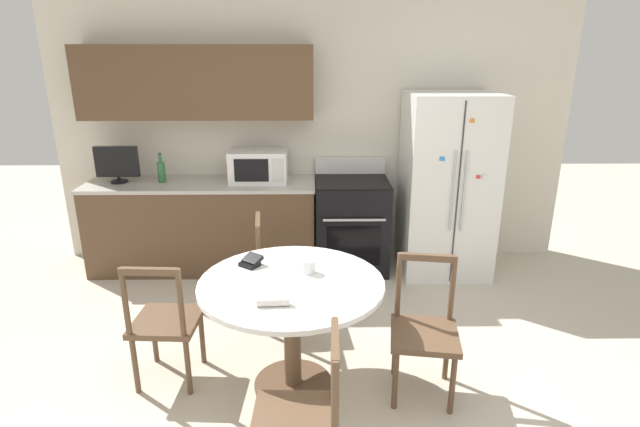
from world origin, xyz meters
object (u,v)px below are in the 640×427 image
candle_glass (308,267)px  countertop_tv (117,163)px  dining_chair_near (301,421)px  counter_bottle (161,171)px  dining_chair_far (280,273)px  wallet (251,262)px  dining_chair_right (424,332)px  microwave (259,166)px  oven_range (351,224)px  refrigerator (447,185)px  dining_chair_left (165,323)px

candle_glass → countertop_tv: bearing=135.9°
dining_chair_near → candle_glass: bearing=0.1°
counter_bottle → candle_glass: size_ratio=3.18×
dining_chair_far → wallet: bearing=-19.7°
dining_chair_far → dining_chair_right: same height
countertop_tv → candle_glass: (1.86, -1.81, -0.28)m
candle_glass → microwave: bearing=105.1°
countertop_tv → wallet: 2.26m
oven_range → refrigerator: bearing=-3.3°
counter_bottle → dining_chair_near: size_ratio=0.32×
countertop_tv → candle_glass: countertop_tv is taller
dining_chair_far → oven_range: bearing=143.1°
countertop_tv → oven_range: bearing=-0.6°
countertop_tv → dining_chair_right: 3.33m
dining_chair_left → candle_glass: dining_chair_left is taller
refrigerator → dining_chair_far: refrigerator is taller
dining_chair_far → countertop_tv: bearing=-129.7°
refrigerator → countertop_tv: refrigerator is taller
dining_chair_near → wallet: (-0.35, 1.08, 0.36)m
countertop_tv → counter_bottle: bearing=1.0°
counter_bottle → wallet: bearing=-58.0°
countertop_tv → dining_chair_far: (1.62, -1.10, -0.66)m
microwave → dining_chair_left: bearing=-103.2°
dining_chair_near → candle_glass: 1.04m
dining_chair_far → candle_glass: size_ratio=9.91×
microwave → dining_chair_left: 2.04m
microwave → counter_bottle: (-0.95, -0.03, -0.04)m
dining_chair_far → candle_glass: dining_chair_far is taller
countertop_tv → wallet: (1.48, -1.69, -0.30)m
counter_bottle → dining_chair_right: bearing=-42.4°
microwave → dining_chair_right: microwave is taller
dining_chair_far → wallet: size_ratio=5.20×
dining_chair_left → wallet: (0.56, 0.16, 0.36)m
countertop_tv → dining_chair_far: bearing=-34.0°
counter_bottle → dining_chair_left: counter_bottle is taller
refrigerator → dining_chair_near: (-1.36, -2.69, -0.44)m
countertop_tv → candle_glass: 2.61m
counter_bottle → candle_glass: (1.44, -1.81, -0.20)m
countertop_tv → dining_chair_near: size_ratio=0.46×
counter_bottle → dining_chair_far: bearing=-42.4°
refrigerator → candle_glass: refrigerator is taller
refrigerator → candle_glass: size_ratio=19.32×
countertop_tv → candle_glass: bearing=-44.1°
candle_glass → dining_chair_right: bearing=-13.6°
dining_chair_left → dining_chair_right: (1.68, -0.13, 0.00)m
dining_chair_right → candle_glass: 0.84m
refrigerator → oven_range: size_ratio=1.63×
dining_chair_right → wallet: dining_chair_right is taller
microwave → counter_bottle: 0.95m
counter_bottle → dining_chair_far: counter_bottle is taller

